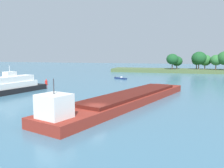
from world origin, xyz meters
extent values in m
plane|color=teal|center=(0.00, 0.00, 0.00)|extent=(400.00, 400.00, 0.00)
cube|color=#4C6038|center=(9.24, 90.32, 0.80)|extent=(61.87, 14.30, 1.60)
cylinder|color=#513823|center=(7.82, 87.24, 2.90)|extent=(0.44, 0.44, 2.59)
ellipsoid|color=#194C23|center=(7.82, 87.24, 6.47)|extent=(5.67, 5.67, 5.10)
cylinder|color=#513823|center=(9.93, 92.16, 2.42)|extent=(0.44, 0.44, 1.63)
ellipsoid|color=#194C23|center=(9.93, 92.16, 5.39)|extent=(5.40, 5.40, 4.86)
cylinder|color=#513823|center=(19.17, 91.98, 2.74)|extent=(0.44, 0.44, 2.27)
ellipsoid|color=#194C23|center=(19.17, 91.98, 5.74)|extent=(4.68, 4.68, 4.22)
cylinder|color=#513823|center=(20.11, 91.39, 2.85)|extent=(0.44, 0.44, 2.49)
ellipsoid|color=#194C23|center=(20.11, 91.39, 6.89)|extent=(6.99, 6.99, 6.29)
cylinder|color=#513823|center=(23.07, 92.96, 2.58)|extent=(0.44, 0.44, 1.95)
ellipsoid|color=#2D6B33|center=(23.07, 92.96, 5.90)|extent=(5.87, 5.87, 5.28)
cylinder|color=#513823|center=(27.45, 89.01, 2.77)|extent=(0.44, 0.44, 2.34)
ellipsoid|color=#2D6B33|center=(27.45, 89.01, 6.10)|extent=(5.41, 5.41, 4.87)
cube|color=navy|center=(-9.10, 51.98, 0.23)|extent=(5.20, 3.85, 0.45)
cube|color=white|center=(-8.76, 51.77, 0.70)|extent=(0.76, 0.81, 0.50)
cube|color=black|center=(-11.49, 53.44, 0.28)|extent=(0.41, 0.42, 0.56)
cube|color=white|center=(-25.72, 14.87, 4.35)|extent=(2.35, 2.76, 1.10)
cylinder|color=silver|center=(-25.72, 14.87, 5.60)|extent=(0.10, 0.10, 1.40)
cube|color=maroon|center=(2.30, 10.86, 0.68)|extent=(18.16, 39.17, 1.37)
cube|color=#4F1812|center=(2.76, 12.28, 1.62)|extent=(13.61, 27.71, 0.50)
cube|color=white|center=(-3.09, -5.65, 2.77)|extent=(4.30, 4.12, 2.80)
cylinder|color=#333338|center=(-3.09, -5.65, 5.07)|extent=(0.12, 0.12, 1.80)
cube|color=maroon|center=(8.24, 29.08, 0.75)|extent=(4.79, 2.33, 1.23)
cylinder|color=red|center=(-25.75, 29.97, 0.60)|extent=(0.70, 0.70, 1.20)
cone|color=red|center=(-25.75, 29.97, 1.55)|extent=(0.49, 0.49, 0.70)
camera|label=1|loc=(10.65, -29.76, 8.73)|focal=37.91mm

